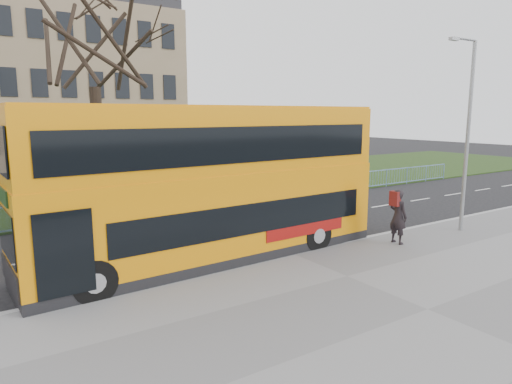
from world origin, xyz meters
TOP-DOWN VIEW (x-y plane):
  - ground at (0.00, 0.00)m, footprint 120.00×120.00m
  - pavement at (0.00, -6.75)m, footprint 80.00×10.50m
  - kerb at (0.00, -1.55)m, footprint 80.00×0.20m
  - grass_verge at (0.00, 14.30)m, footprint 80.00×15.40m
  - guard_railing at (0.00, 6.60)m, footprint 40.00×0.12m
  - bare_tree at (-3.00, 10.00)m, footprint 9.65×9.65m
  - civic_building at (-5.00, 35.00)m, footprint 30.00×15.00m
  - yellow_bus at (-2.30, -0.48)m, footprint 11.53×3.20m
  - pedestrian at (3.82, -2.68)m, footprint 0.47×0.71m
  - street_lamp at (7.27, -2.84)m, footprint 1.52×0.18m

SIDE VIEW (x-z plane):
  - ground at x=0.00m, z-range 0.00..0.00m
  - grass_verge at x=0.00m, z-range 0.00..0.08m
  - pavement at x=0.00m, z-range 0.00..0.12m
  - kerb at x=0.00m, z-range 0.00..0.14m
  - guard_railing at x=0.00m, z-range 0.00..1.10m
  - pedestrian at x=3.82m, z-range 0.12..2.04m
  - yellow_bus at x=-2.30m, z-range 0.17..4.96m
  - street_lamp at x=7.27m, z-range 0.47..7.63m
  - bare_tree at x=-3.00m, z-range 0.08..13.87m
  - civic_building at x=-5.00m, z-range 0.00..14.00m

